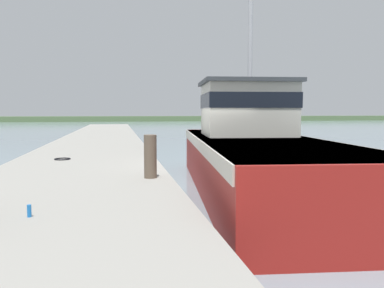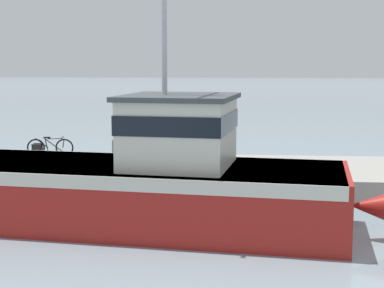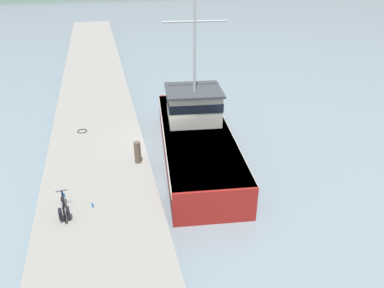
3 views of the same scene
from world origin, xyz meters
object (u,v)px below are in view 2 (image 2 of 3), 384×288
Objects in this scene: bicycle_touring at (46,148)px; water_bottle_by_bike at (43,159)px; mooring_post at (117,157)px; fishing_boat_main at (148,181)px; water_bottle_on_curb at (79,154)px.

bicycle_touring is 1.11m from water_bottle_by_bike.
mooring_post reaches higher than water_bottle_by_bike.
water_bottle_by_bike is at bearing -124.70° from mooring_post.
fishing_boat_main is at bearing 31.17° from bicycle_touring.
fishing_boat_main is 7.55m from water_bottle_on_curb.
water_bottle_on_curb is (-1.15, 0.98, 0.00)m from water_bottle_by_bike.
fishing_boat_main is 3.58m from mooring_post.
fishing_boat_main is 8.14m from bicycle_touring.
water_bottle_by_bike is at bearing 7.42° from bicycle_touring.
water_bottle_on_curb is (-0.09, 1.23, -0.24)m from bicycle_touring.
water_bottle_on_curb is at bearing 139.41° from water_bottle_by_bike.
fishing_boat_main is 7.17m from water_bottle_by_bike.
water_bottle_on_curb is (-3.33, -2.17, -0.44)m from mooring_post.
mooring_post is at bearing 55.30° from water_bottle_by_bike.
bicycle_touring is 4.71m from mooring_post.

